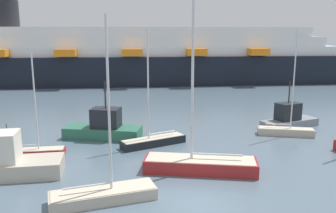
# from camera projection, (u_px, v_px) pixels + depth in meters

# --- Properties ---
(ground_plane) EXTENTS (600.00, 600.00, 0.00)m
(ground_plane) POSITION_uv_depth(u_px,v_px,m) (199.00, 203.00, 18.43)
(ground_plane) COLOR slate
(sailboat_0) EXTENTS (5.74, 2.48, 9.67)m
(sailboat_0) POSITION_uv_depth(u_px,v_px,m) (104.00, 193.00, 18.55)
(sailboat_0) COLOR #BCB29E
(sailboat_0) RESTS_ON ground_plane
(sailboat_1) EXTENTS (4.45, 1.20, 7.37)m
(sailboat_1) POSITION_uv_depth(u_px,v_px,m) (34.00, 150.00, 25.73)
(sailboat_1) COLOR maroon
(sailboat_1) RESTS_ON ground_plane
(sailboat_3) EXTENTS (7.45, 4.02, 10.64)m
(sailboat_3) POSITION_uv_depth(u_px,v_px,m) (200.00, 163.00, 22.56)
(sailboat_3) COLOR maroon
(sailboat_3) RESTS_ON ground_plane
(sailboat_4) EXTENTS (4.83, 2.68, 9.08)m
(sailboat_4) POSITION_uv_depth(u_px,v_px,m) (286.00, 130.00, 30.70)
(sailboat_4) COLOR #BCB29E
(sailboat_4) RESTS_ON ground_plane
(sailboat_5) EXTENTS (5.41, 2.95, 9.13)m
(sailboat_5) POSITION_uv_depth(u_px,v_px,m) (153.00, 140.00, 27.87)
(sailboat_5) COLOR black
(sailboat_5) RESTS_ON ground_plane
(fishing_boat_0) EXTENTS (6.81, 4.14, 4.86)m
(fishing_boat_0) POSITION_uv_depth(u_px,v_px,m) (104.00, 128.00, 29.77)
(fishing_boat_0) COLOR #2D6B51
(fishing_boat_0) RESTS_ON ground_plane
(fishing_boat_1) EXTENTS (6.97, 2.55, 5.27)m
(fishing_boat_1) POSITION_uv_depth(u_px,v_px,m) (2.00, 162.00, 21.64)
(fishing_boat_1) COLOR #BCB29E
(fishing_boat_1) RESTS_ON ground_plane
(fishing_boat_2) EXTENTS (6.08, 3.39, 4.37)m
(fishing_boat_2) POSITION_uv_depth(u_px,v_px,m) (289.00, 118.00, 33.39)
(fishing_boat_2) COLOR gray
(fishing_boat_2) RESTS_ON ground_plane
(channel_buoy_0) EXTENTS (0.61, 0.61, 1.46)m
(channel_buoy_0) POSITION_uv_depth(u_px,v_px,m) (7.00, 137.00, 29.02)
(channel_buoy_0) COLOR green
(channel_buoy_0) RESTS_ON ground_plane
(cruise_ship) EXTENTS (91.11, 19.82, 14.37)m
(cruise_ship) POSITION_uv_depth(u_px,v_px,m) (102.00, 58.00, 63.01)
(cruise_ship) COLOR black
(cruise_ship) RESTS_ON ground_plane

